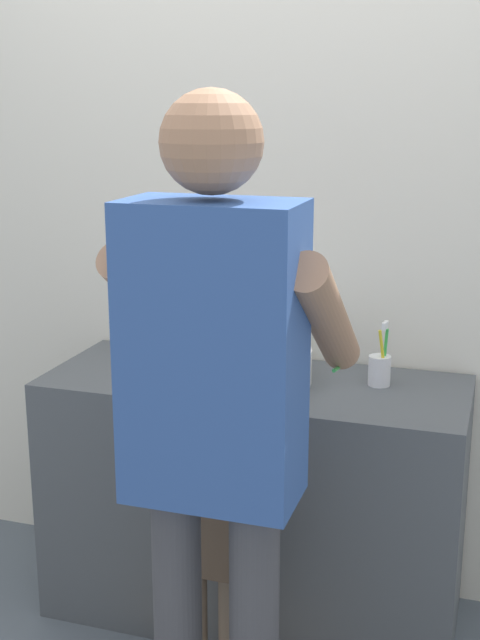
{
  "coord_description": "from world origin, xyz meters",
  "views": [
    {
      "loc": [
        0.74,
        -2.15,
        1.7
      ],
      "look_at": [
        0.0,
        0.15,
        1.07
      ],
      "focal_mm": 47.21,
      "sensor_mm": 36.0,
      "label": 1
    }
  ],
  "objects": [
    {
      "name": "child_toddler",
      "position": [
        0.0,
        -0.1,
        0.5
      ],
      "size": [
        0.26,
        0.26,
        0.83
      ],
      "color": "#6B5B4C",
      "rests_on": "ground"
    },
    {
      "name": "sink_basin",
      "position": [
        0.0,
        0.28,
        0.89
      ],
      "size": [
        0.38,
        0.38,
        0.11
      ],
      "color": "white",
      "rests_on": "vanity_cabinet"
    },
    {
      "name": "back_wall",
      "position": [
        0.0,
        0.62,
        1.35
      ],
      "size": [
        4.4,
        0.08,
        2.7
      ],
      "color": "silver",
      "rests_on": "ground"
    },
    {
      "name": "adult_parent",
      "position": [
        0.13,
        -0.42,
        1.04
      ],
      "size": [
        0.53,
        0.56,
        1.73
      ],
      "color": "#47474C",
      "rests_on": "ground"
    },
    {
      "name": "vanity_cabinet",
      "position": [
        0.0,
        0.3,
        0.42
      ],
      "size": [
        1.35,
        0.54,
        0.83
      ],
      "primitive_type": "cube",
      "color": "#4C5156",
      "rests_on": "ground"
    },
    {
      "name": "faucet",
      "position": [
        0.0,
        0.51,
        0.91
      ],
      "size": [
        0.18,
        0.14,
        0.18
      ],
      "color": "#B7BABF",
      "rests_on": "vanity_cabinet"
    },
    {
      "name": "toothbrush_cup",
      "position": [
        0.39,
        0.37,
        0.88
      ],
      "size": [
        0.07,
        0.07,
        0.21
      ],
      "color": "silver",
      "rests_on": "vanity_cabinet"
    }
  ]
}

